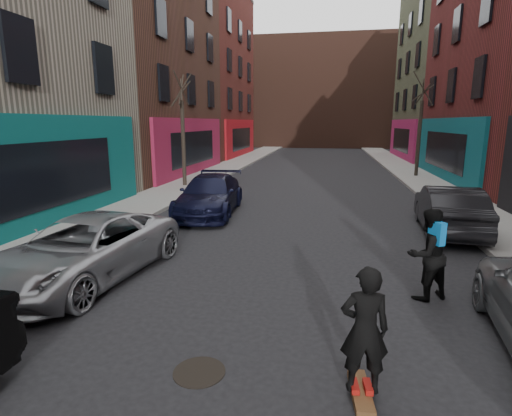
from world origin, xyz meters
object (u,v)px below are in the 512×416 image
at_px(parked_right_end, 449,209).
at_px(manhole, 199,372).
at_px(pedestrian, 428,254).
at_px(tree_right_far, 421,118).
at_px(skateboarder, 365,330).
at_px(tree_left_far, 182,120).
at_px(skateboard, 361,393).
at_px(parked_left_end, 210,195).
at_px(parked_left_far, 85,249).

xyz_separation_m(parked_right_end, manhole, (-5.21, -8.00, -0.70)).
bearing_deg(manhole, pedestrian, 40.61).
bearing_deg(tree_right_far, skateboarder, -102.81).
bearing_deg(manhole, tree_left_far, 110.85).
relative_size(tree_left_far, parked_right_end, 1.51).
distance_m(tree_left_far, skateboard, 16.99).
bearing_deg(tree_right_far, manhole, -108.22).
xyz_separation_m(parked_left_end, skateboard, (4.67, -9.27, -0.64)).
height_order(skateboard, pedestrian, pedestrian).
bearing_deg(skateboard, pedestrian, 60.82).
height_order(parked_right_end, skateboard, parked_right_end).
height_order(parked_left_far, skateboarder, skateboarder).
distance_m(parked_right_end, skateboard, 8.72).
xyz_separation_m(tree_right_far, parked_left_far, (-10.19, -17.97, -2.87)).
xyz_separation_m(parked_left_far, pedestrian, (6.84, 0.27, 0.21)).
xyz_separation_m(skateboard, skateboarder, (0.00, 0.00, 0.84)).
height_order(tree_right_far, pedestrian, tree_right_far).
bearing_deg(manhole, skateboard, -2.96).
height_order(parked_left_far, skateboard, parked_left_far).
height_order(skateboard, skateboarder, skateboarder).
relative_size(parked_left_end, pedestrian, 2.75).
height_order(parked_left_far, parked_right_end, parked_right_end).
distance_m(skateboarder, manhole, 2.26).
height_order(parked_right_end, skateboarder, skateboarder).
distance_m(skateboarder, pedestrian, 3.38).
relative_size(parked_left_far, pedestrian, 2.74).
height_order(pedestrian, manhole, pedestrian).
relative_size(skateboarder, manhole, 2.25).
xyz_separation_m(tree_left_far, skateboarder, (7.67, -14.79, -2.49)).
xyz_separation_m(pedestrian, manhole, (-3.47, -2.97, -0.87)).
bearing_deg(skateboarder, parked_left_end, -68.21).
bearing_deg(skateboard, manhole, 172.07).
bearing_deg(tree_right_far, pedestrian, -100.68).
xyz_separation_m(parked_left_far, manhole, (3.38, -2.71, -0.65)).
relative_size(tree_left_far, tree_right_far, 0.96).
relative_size(tree_right_far, skateboard, 8.50).
bearing_deg(skateboard, parked_left_end, 111.79).
distance_m(parked_left_end, pedestrian, 8.66).
relative_size(tree_right_far, parked_left_end, 1.43).
bearing_deg(skateboard, skateboarder, 0.00).
height_order(parked_left_far, manhole, parked_left_far).
relative_size(skateboard, manhole, 1.14).
distance_m(skateboard, skateboarder, 0.84).
height_order(parked_left_end, parked_right_end, parked_right_end).
height_order(tree_left_far, parked_right_end, tree_left_far).
relative_size(skateboard, pedestrian, 0.46).
bearing_deg(tree_left_far, tree_right_far, 25.82).
relative_size(tree_left_far, parked_left_far, 1.37).
bearing_deg(parked_right_end, pedestrian, 75.83).
bearing_deg(pedestrian, tree_right_far, -129.57).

